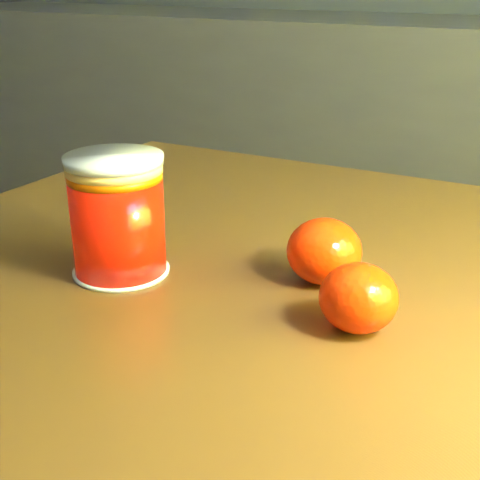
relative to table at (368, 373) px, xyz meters
The scene contains 5 objects.
kitchen_counter 1.65m from the table, 119.59° to the left, with size 3.15×0.60×0.90m, color #4D4D52.
table is the anchor object (origin of this frame).
juice_glass 0.28m from the table, 153.80° to the right, with size 0.09×0.09×0.11m.
orange_front 0.15m from the table, 78.67° to the right, with size 0.06×0.06×0.05m, color #FD3005.
orange_back 0.14m from the table, 150.93° to the right, with size 0.07×0.07×0.06m, color #FD3005.
Camera 1 is at (0.99, -0.51, 1.02)m, focal length 50.00 mm.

